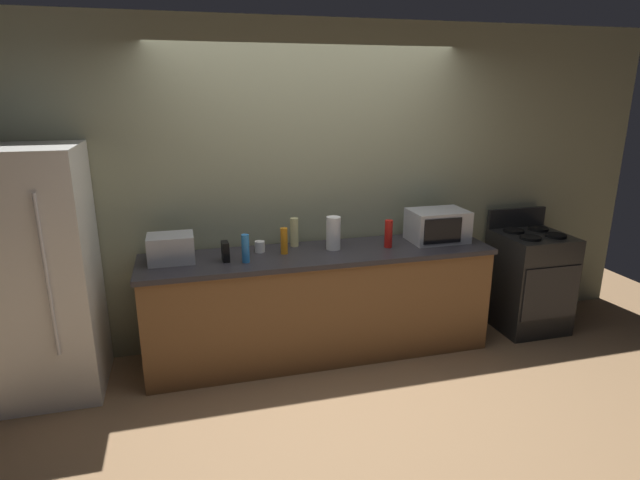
{
  "coord_description": "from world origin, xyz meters",
  "views": [
    {
      "loc": [
        -1.02,
        -3.41,
        2.16
      ],
      "look_at": [
        0.0,
        0.4,
        1.0
      ],
      "focal_mm": 28.95,
      "sensor_mm": 36.0,
      "label": 1
    }
  ],
  "objects_px": {
    "mug_white": "(260,247)",
    "bottle_dish_soap": "(284,241)",
    "bottle_spray_cleaner": "(245,248)",
    "bottle_vinegar": "(294,232)",
    "refrigerator": "(39,275)",
    "toaster_oven": "(171,248)",
    "bottle_hot_sauce": "(389,234)",
    "paper_towel_roll": "(333,233)",
    "stove_range": "(529,280)",
    "cordless_phone": "(225,251)",
    "microwave": "(437,226)"
  },
  "relations": [
    {
      "from": "toaster_oven",
      "to": "bottle_hot_sauce",
      "type": "bearing_deg",
      "value": -2.58
    },
    {
      "from": "bottle_spray_cleaner",
      "to": "bottle_dish_soap",
      "type": "xyz_separation_m",
      "value": [
        0.32,
        0.13,
        -0.0
      ]
    },
    {
      "from": "bottle_vinegar",
      "to": "bottle_dish_soap",
      "type": "height_order",
      "value": "bottle_vinegar"
    },
    {
      "from": "toaster_oven",
      "to": "bottle_dish_soap",
      "type": "distance_m",
      "value": 0.86
    },
    {
      "from": "microwave",
      "to": "bottle_spray_cleaner",
      "type": "relative_size",
      "value": 2.22
    },
    {
      "from": "refrigerator",
      "to": "microwave",
      "type": "relative_size",
      "value": 3.75
    },
    {
      "from": "microwave",
      "to": "cordless_phone",
      "type": "bearing_deg",
      "value": -177.59
    },
    {
      "from": "toaster_oven",
      "to": "bottle_hot_sauce",
      "type": "xyz_separation_m",
      "value": [
        1.73,
        -0.08,
        0.01
      ]
    },
    {
      "from": "mug_white",
      "to": "bottle_dish_soap",
      "type": "bearing_deg",
      "value": -27.97
    },
    {
      "from": "cordless_phone",
      "to": "bottle_vinegar",
      "type": "bearing_deg",
      "value": 19.0
    },
    {
      "from": "stove_range",
      "to": "cordless_phone",
      "type": "xyz_separation_m",
      "value": [
        -2.75,
        -0.03,
        0.51
      ]
    },
    {
      "from": "microwave",
      "to": "bottle_hot_sauce",
      "type": "height_order",
      "value": "microwave"
    },
    {
      "from": "stove_range",
      "to": "cordless_phone",
      "type": "height_order",
      "value": "stove_range"
    },
    {
      "from": "toaster_oven",
      "to": "bottle_vinegar",
      "type": "bearing_deg",
      "value": 8.77
    },
    {
      "from": "refrigerator",
      "to": "paper_towel_roll",
      "type": "distance_m",
      "value": 2.18
    },
    {
      "from": "paper_towel_roll",
      "to": "refrigerator",
      "type": "bearing_deg",
      "value": -178.68
    },
    {
      "from": "toaster_oven",
      "to": "cordless_phone",
      "type": "distance_m",
      "value": 0.41
    },
    {
      "from": "paper_towel_roll",
      "to": "mug_white",
      "type": "distance_m",
      "value": 0.6
    },
    {
      "from": "paper_towel_roll",
      "to": "cordless_phone",
      "type": "height_order",
      "value": "paper_towel_roll"
    },
    {
      "from": "paper_towel_roll",
      "to": "bottle_dish_soap",
      "type": "distance_m",
      "value": 0.41
    },
    {
      "from": "stove_range",
      "to": "bottle_vinegar",
      "type": "xyz_separation_m",
      "value": [
        -2.16,
        0.21,
        0.56
      ]
    },
    {
      "from": "microwave",
      "to": "toaster_oven",
      "type": "relative_size",
      "value": 1.41
    },
    {
      "from": "paper_towel_roll",
      "to": "bottle_spray_cleaner",
      "type": "bearing_deg",
      "value": -168.48
    },
    {
      "from": "toaster_oven",
      "to": "refrigerator",
      "type": "bearing_deg",
      "value": -176.18
    },
    {
      "from": "toaster_oven",
      "to": "bottle_vinegar",
      "type": "xyz_separation_m",
      "value": [
        0.98,
        0.15,
        0.01
      ]
    },
    {
      "from": "bottle_hot_sauce",
      "to": "mug_white",
      "type": "bearing_deg",
      "value": 172.11
    },
    {
      "from": "stove_range",
      "to": "toaster_oven",
      "type": "distance_m",
      "value": 3.2
    },
    {
      "from": "refrigerator",
      "to": "stove_range",
      "type": "distance_m",
      "value": 4.07
    },
    {
      "from": "stove_range",
      "to": "paper_towel_roll",
      "type": "height_order",
      "value": "paper_towel_roll"
    },
    {
      "from": "bottle_hot_sauce",
      "to": "refrigerator",
      "type": "bearing_deg",
      "value": 179.62
    },
    {
      "from": "bottle_spray_cleaner",
      "to": "mug_white",
      "type": "distance_m",
      "value": 0.27
    },
    {
      "from": "microwave",
      "to": "bottle_vinegar",
      "type": "height_order",
      "value": "microwave"
    },
    {
      "from": "toaster_oven",
      "to": "paper_towel_roll",
      "type": "relative_size",
      "value": 1.26
    },
    {
      "from": "bottle_vinegar",
      "to": "bottle_spray_cleaner",
      "type": "bearing_deg",
      "value": -144.93
    },
    {
      "from": "stove_range",
      "to": "microwave",
      "type": "bearing_deg",
      "value": 177.09
    },
    {
      "from": "toaster_oven",
      "to": "bottle_spray_cleaner",
      "type": "bearing_deg",
      "value": -16.38
    },
    {
      "from": "cordless_phone",
      "to": "bottle_spray_cleaner",
      "type": "bearing_deg",
      "value": -29.33
    },
    {
      "from": "microwave",
      "to": "paper_towel_roll",
      "type": "relative_size",
      "value": 1.78
    },
    {
      "from": "refrigerator",
      "to": "paper_towel_roll",
      "type": "height_order",
      "value": "refrigerator"
    },
    {
      "from": "bottle_dish_soap",
      "to": "stove_range",
      "type": "bearing_deg",
      "value": -0.79
    },
    {
      "from": "bottle_hot_sauce",
      "to": "mug_white",
      "type": "relative_size",
      "value": 2.58
    },
    {
      "from": "bottle_vinegar",
      "to": "refrigerator",
      "type": "bearing_deg",
      "value": -173.58
    },
    {
      "from": "bottle_dish_soap",
      "to": "bottle_spray_cleaner",
      "type": "bearing_deg",
      "value": -157.87
    },
    {
      "from": "paper_towel_roll",
      "to": "cordless_phone",
      "type": "bearing_deg",
      "value": -174.91
    },
    {
      "from": "stove_range",
      "to": "bottle_hot_sauce",
      "type": "relative_size",
      "value": 4.7
    },
    {
      "from": "bottle_spray_cleaner",
      "to": "bottle_dish_soap",
      "type": "relative_size",
      "value": 1.03
    },
    {
      "from": "cordless_phone",
      "to": "bottle_dish_soap",
      "type": "distance_m",
      "value": 0.47
    },
    {
      "from": "bottle_hot_sauce",
      "to": "bottle_dish_soap",
      "type": "relative_size",
      "value": 1.09
    },
    {
      "from": "cordless_phone",
      "to": "toaster_oven",
      "type": "bearing_deg",
      "value": 164.27
    },
    {
      "from": "toaster_oven",
      "to": "cordless_phone",
      "type": "height_order",
      "value": "toaster_oven"
    }
  ]
}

